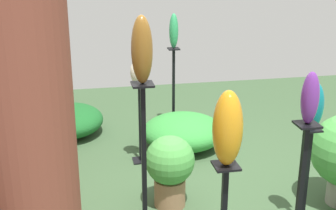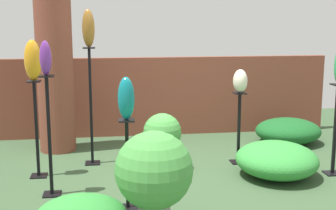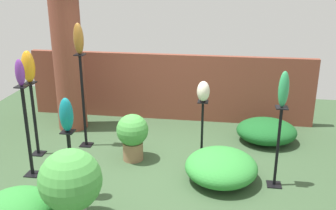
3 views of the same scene
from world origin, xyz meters
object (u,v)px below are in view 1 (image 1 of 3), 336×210
at_px(brick_pillar, 33,153).
at_px(art_vase_ivory, 139,72).
at_px(art_vase_jade, 174,31).
at_px(art_vase_teal, 314,106).
at_px(potted_plant_near_pillar, 170,166).
at_px(pedestal_teal, 306,180).
at_px(art_vase_bronze, 142,50).
at_px(art_vase_violet, 310,98).
at_px(pedestal_jade, 173,92).
at_px(pedestal_ivory, 140,128).
at_px(art_vase_amber, 228,128).
at_px(pedestal_bronze, 144,188).

relative_size(brick_pillar, art_vase_ivory, 8.57).
xyz_separation_m(art_vase_ivory, art_vase_jade, (1.07, -0.63, 0.27)).
height_order(art_vase_teal, art_vase_jade, art_vase_jade).
bearing_deg(potted_plant_near_pillar, pedestal_teal, -113.25).
relative_size(art_vase_ivory, art_vase_bronze, 0.63).
bearing_deg(art_vase_violet, pedestal_jade, 3.87).
height_order(pedestal_ivory, art_vase_ivory, art_vase_ivory).
xyz_separation_m(art_vase_violet, art_vase_amber, (-0.23, 0.66, -0.08)).
bearing_deg(art_vase_ivory, pedestal_jade, -30.41).
height_order(pedestal_teal, potted_plant_near_pillar, pedestal_teal).
bearing_deg(art_vase_jade, pedestal_jade, 176.42).
distance_m(brick_pillar, art_vase_amber, 1.20).
height_order(pedestal_teal, art_vase_jade, art_vase_jade).
bearing_deg(art_vase_jade, art_vase_ivory, 149.59).
height_order(pedestal_jade, art_vase_teal, art_vase_teal).
relative_size(pedestal_teal, art_vase_ivory, 3.07).
xyz_separation_m(pedestal_teal, art_vase_amber, (-1.06, 1.16, 1.04)).
bearing_deg(brick_pillar, potted_plant_near_pillar, -38.14).
xyz_separation_m(pedestal_ivory, art_vase_violet, (-2.43, -0.87, 1.11)).
distance_m(art_vase_amber, potted_plant_near_pillar, 1.89).
relative_size(pedestal_jade, art_vase_ivory, 3.73).
xyz_separation_m(brick_pillar, art_vase_amber, (-0.14, -1.19, 0.13)).
relative_size(art_vase_teal, art_vase_jade, 0.90).
relative_size(pedestal_bronze, art_vase_violet, 4.26).
relative_size(brick_pillar, pedestal_bronze, 1.69).
relative_size(brick_pillar, pedestal_teal, 2.80).
bearing_deg(pedestal_bronze, pedestal_jade, -15.64).
xyz_separation_m(pedestal_jade, art_vase_violet, (-3.50, -0.24, 1.02)).
height_order(art_vase_ivory, art_vase_bronze, art_vase_bronze).
xyz_separation_m(pedestal_bronze, art_vase_violet, (-0.43, -1.10, 0.81)).
distance_m(pedestal_bronze, art_vase_amber, 1.08).
relative_size(art_vase_ivory, art_vase_jade, 0.65).
distance_m(brick_pillar, art_vase_teal, 2.53).
height_order(art_vase_teal, art_vase_bronze, art_vase_bronze).
height_order(pedestal_bronze, potted_plant_near_pillar, pedestal_bronze).
relative_size(pedestal_jade, art_vase_violet, 3.12).
relative_size(pedestal_teal, art_vase_violet, 2.57).
bearing_deg(art_vase_jade, art_vase_teal, -164.54).
bearing_deg(pedestal_bronze, art_vase_violet, -111.61).
distance_m(pedestal_jade, art_vase_violet, 3.66).
height_order(pedestal_teal, art_vase_violet, art_vase_violet).
bearing_deg(art_vase_amber, art_vase_jade, -6.45).
bearing_deg(art_vase_violet, pedestal_teal, -30.98).
bearing_deg(pedestal_ivory, pedestal_teal, -139.45).
height_order(brick_pillar, potted_plant_near_pillar, brick_pillar).
relative_size(pedestal_ivory, art_vase_ivory, 3.13).
xyz_separation_m(pedestal_ivory, pedestal_teal, (-1.60, -1.37, -0.01)).
bearing_deg(art_vase_jade, art_vase_amber, 173.55).
relative_size(pedestal_teal, art_vase_jade, 1.98).
relative_size(pedestal_teal, potted_plant_near_pillar, 1.27).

